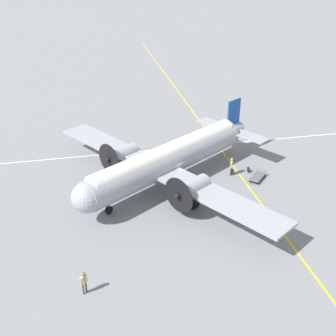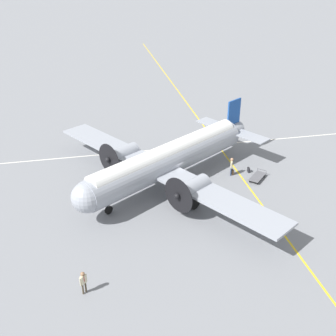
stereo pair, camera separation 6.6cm
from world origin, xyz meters
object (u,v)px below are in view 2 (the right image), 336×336
(airliner_main, at_px, (165,161))
(passenger_boarding, at_px, (232,165))
(crew_foreground, at_px, (83,280))
(baggage_cart, at_px, (257,177))
(suitcase_near_door, at_px, (249,170))
(suitcase_upright_spare, at_px, (233,172))

(airliner_main, relative_size, passenger_boarding, 12.93)
(crew_foreground, distance_m, passenger_boarding, 18.60)
(passenger_boarding, bearing_deg, crew_foreground, -25.29)
(baggage_cart, bearing_deg, airliner_main, -49.99)
(airliner_main, bearing_deg, passenger_boarding, 153.26)
(passenger_boarding, height_order, suitcase_near_door, passenger_boarding)
(passenger_boarding, xyz_separation_m, baggage_cart, (1.31, 2.08, -0.80))
(baggage_cart, bearing_deg, suitcase_upright_spare, -81.66)
(suitcase_near_door, bearing_deg, crew_foreground, -51.00)
(airliner_main, height_order, suitcase_near_door, airliner_main)
(suitcase_upright_spare, bearing_deg, airliner_main, -83.32)
(suitcase_near_door, bearing_deg, baggage_cart, 11.08)
(passenger_boarding, height_order, baggage_cart, passenger_boarding)
(crew_foreground, height_order, suitcase_near_door, crew_foreground)
(passenger_boarding, relative_size, baggage_cart, 0.81)
(airliner_main, relative_size, baggage_cart, 10.45)
(airliner_main, height_order, suitcase_upright_spare, airliner_main)
(airliner_main, distance_m, suitcase_upright_spare, 7.00)
(airliner_main, xyz_separation_m, suitcase_upright_spare, (-0.77, 6.59, -2.24))
(suitcase_upright_spare, bearing_deg, suitcase_near_door, 93.39)
(suitcase_near_door, xyz_separation_m, suitcase_upright_spare, (0.10, -1.62, 0.01))
(suitcase_near_door, height_order, baggage_cart, baggage_cart)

